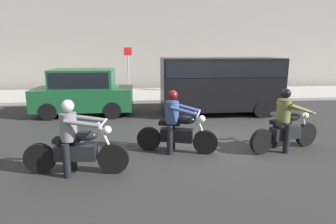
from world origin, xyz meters
The scene contains 9 objects.
ground_plane centered at (0.00, 0.00, 0.00)m, with size 80.00×80.00×0.00m, color #252525.
sidewalk_slab centered at (0.00, 8.00, 0.07)m, with size 40.00×4.40×0.14m, color #99968E.
motorcycle_with_rider_olive centered at (1.66, -0.97, 0.66)m, with size 2.07×0.90×1.61m.
motorcycle_with_rider_denim_blue centered at (-1.15, -0.88, 0.65)m, with size 2.01×0.86×1.58m.
motorcycle_with_rider_gray centered at (-3.38, -1.94, 0.65)m, with size 2.19×0.70×1.57m.
parked_van_black centered at (1.11, 3.35, 1.29)m, with size 4.61×1.96×2.22m.
parked_hatchback_forest_green centered at (-4.25, 3.60, 0.93)m, with size 3.75×1.76×1.80m.
street_sign_post centered at (-2.73, 8.72, 1.68)m, with size 0.44×0.08×2.54m.
pedestrian_bystander centered at (0.25, 8.84, 1.16)m, with size 0.34×0.34×1.74m.
Camera 1 is at (-1.98, -7.65, 2.56)m, focal length 30.32 mm.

